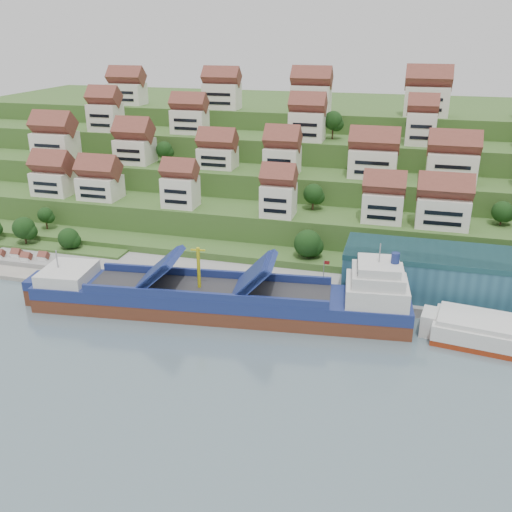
% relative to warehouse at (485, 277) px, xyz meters
% --- Properties ---
extents(ground, '(300.00, 300.00, 0.00)m').
position_rel_warehouse_xyz_m(ground, '(-52.00, -17.00, -7.20)').
color(ground, slate).
rests_on(ground, ground).
extents(quay, '(180.00, 14.00, 2.20)m').
position_rel_warehouse_xyz_m(quay, '(-32.00, -2.00, -6.10)').
color(quay, gray).
rests_on(quay, ground).
extents(pebble_beach, '(45.00, 20.00, 1.00)m').
position_rel_warehouse_xyz_m(pebble_beach, '(-110.00, -5.00, -6.70)').
color(pebble_beach, gray).
rests_on(pebble_beach, ground).
extents(hillside, '(260.00, 128.00, 31.00)m').
position_rel_warehouse_xyz_m(hillside, '(-52.00, 86.55, 3.46)').
color(hillside, '#2D4C1E').
rests_on(hillside, ground).
extents(hillside_village, '(159.85, 61.90, 29.06)m').
position_rel_warehouse_xyz_m(hillside_village, '(-51.91, 44.28, 17.28)').
color(hillside_village, silver).
rests_on(hillside_village, ground).
extents(hillside_trees, '(145.67, 62.78, 30.80)m').
position_rel_warehouse_xyz_m(hillside_trees, '(-56.85, 28.85, 9.85)').
color(hillside_trees, '#173812').
rests_on(hillside_trees, ground).
extents(warehouse, '(60.00, 15.00, 10.00)m').
position_rel_warehouse_xyz_m(warehouse, '(0.00, 0.00, 0.00)').
color(warehouse, '#265469').
rests_on(warehouse, quay).
extents(flagpole, '(1.28, 0.16, 8.00)m').
position_rel_warehouse_xyz_m(flagpole, '(-33.89, -7.00, -0.32)').
color(flagpole, gray).
rests_on(flagpole, quay).
extents(beach_huts, '(14.40, 3.70, 2.20)m').
position_rel_warehouse_xyz_m(beach_huts, '(-112.00, -6.25, -5.10)').
color(beach_huts, white).
rests_on(beach_huts, pebble_beach).
extents(cargo_ship, '(81.02, 21.03, 17.80)m').
position_rel_warehouse_xyz_m(cargo_ship, '(-52.53, -17.53, -3.83)').
color(cargo_ship, '#572B1A').
rests_on(cargo_ship, ground).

